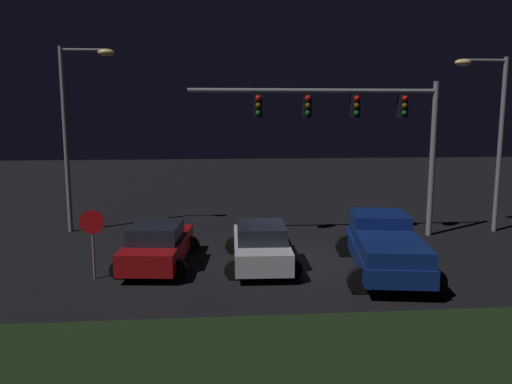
# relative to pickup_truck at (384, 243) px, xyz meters

# --- Properties ---
(ground_plane) EXTENTS (80.00, 80.00, 0.00)m
(ground_plane) POSITION_rel_pickup_truck_xyz_m (-2.94, 1.98, -1.00)
(ground_plane) COLOR black
(grass_median) EXTENTS (21.03, 5.45, 0.10)m
(grass_median) POSITION_rel_pickup_truck_xyz_m (-2.94, -6.25, -0.95)
(grass_median) COLOR black
(grass_median) RESTS_ON ground_plane
(pickup_truck) EXTENTS (3.44, 5.64, 1.80)m
(pickup_truck) POSITION_rel_pickup_truck_xyz_m (0.00, 0.00, 0.00)
(pickup_truck) COLOR navy
(pickup_truck) RESTS_ON ground_plane
(car_sedan) EXTENTS (2.78, 4.56, 1.51)m
(car_sedan) POSITION_rel_pickup_truck_xyz_m (-7.50, 1.33, -0.26)
(car_sedan) COLOR maroon
(car_sedan) RESTS_ON ground_plane
(car_sedan_far) EXTENTS (2.58, 4.46, 1.51)m
(car_sedan_far) POSITION_rel_pickup_truck_xyz_m (-3.97, 1.03, -0.26)
(car_sedan_far) COLOR #B7B7BC
(car_sedan_far) RESTS_ON ground_plane
(traffic_signal_gantry) EXTENTS (10.32, 0.56, 6.50)m
(traffic_signal_gantry) POSITION_rel_pickup_truck_xyz_m (0.29, 4.82, 4.03)
(traffic_signal_gantry) COLOR slate
(traffic_signal_gantry) RESTS_ON ground_plane
(street_lamp_left) EXTENTS (2.33, 0.44, 7.99)m
(street_lamp_left) POSITION_rel_pickup_truck_xyz_m (-11.46, 6.84, 4.02)
(street_lamp_left) COLOR slate
(street_lamp_left) RESTS_ON ground_plane
(street_lamp_right) EXTENTS (2.37, 0.44, 7.56)m
(street_lamp_right) POSITION_rel_pickup_truck_xyz_m (6.42, 5.35, 3.79)
(street_lamp_right) COLOR slate
(street_lamp_right) RESTS_ON ground_plane
(stop_sign) EXTENTS (0.76, 0.08, 2.23)m
(stop_sign) POSITION_rel_pickup_truck_xyz_m (-9.36, 0.09, 0.56)
(stop_sign) COLOR slate
(stop_sign) RESTS_ON ground_plane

